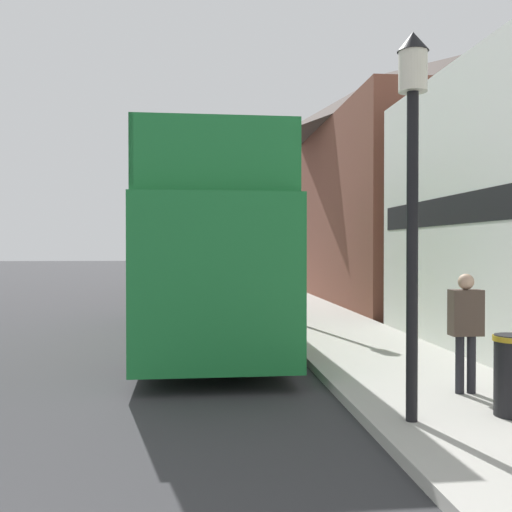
% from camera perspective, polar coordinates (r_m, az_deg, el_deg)
% --- Properties ---
extents(ground_plane, '(144.00, 144.00, 0.00)m').
position_cam_1_polar(ground_plane, '(24.03, -12.03, -4.21)').
color(ground_plane, '#333335').
extents(sidewalk, '(2.83, 108.00, 0.14)m').
position_cam_1_polar(sidewalk, '(21.16, 3.45, -4.68)').
color(sidewalk, '#ADAAA3').
rests_on(sidewalk, ground_plane).
extents(brick_terrace_rear, '(6.00, 16.38, 9.26)m').
position_cam_1_polar(brick_terrace_rear, '(25.33, 12.26, 6.54)').
color(brick_terrace_rear, brown).
rests_on(brick_terrace_rear, ground_plane).
extents(tour_bus, '(2.70, 10.21, 4.04)m').
position_cam_1_polar(tour_bus, '(13.54, -4.79, -0.22)').
color(tour_bus, '#1E7A38').
rests_on(tour_bus, ground_plane).
extents(parked_car_ahead_of_bus, '(2.01, 4.47, 1.43)m').
position_cam_1_polar(parked_car_ahead_of_bus, '(21.66, -3.61, -2.96)').
color(parked_car_ahead_of_bus, navy).
rests_on(parked_car_ahead_of_bus, ground_plane).
extents(pedestrian_second, '(0.42, 0.23, 1.61)m').
position_cam_1_polar(pedestrian_second, '(8.52, 19.35, -5.89)').
color(pedestrian_second, '#232328').
rests_on(pedestrian_second, sidewalk).
extents(lamp_post_nearest, '(0.35, 0.35, 4.37)m').
position_cam_1_polar(lamp_post_nearest, '(7.02, 14.69, 9.63)').
color(lamp_post_nearest, black).
rests_on(lamp_post_nearest, sidewalk).
extents(lamp_post_second, '(0.35, 0.35, 4.78)m').
position_cam_1_polar(lamp_post_second, '(15.55, 3.75, 5.74)').
color(lamp_post_second, black).
rests_on(lamp_post_second, sidewalk).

